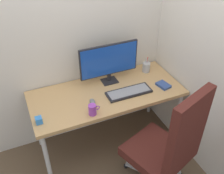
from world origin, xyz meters
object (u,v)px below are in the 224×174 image
monitor (109,61)px  pen_holder (146,67)px  notebook (163,85)px  coffee_mug (93,110)px  mouse (92,102)px  office_chair (169,146)px  desk_clamp_accessory (39,120)px  keyboard (129,92)px

monitor → pen_holder: 0.50m
pen_holder → notebook: (0.02, -0.33, -0.04)m
monitor → notebook: (0.49, -0.32, -0.24)m
coffee_mug → mouse: bearing=71.1°
mouse → office_chair: bearing=-50.0°
mouse → notebook: 0.78m
notebook → coffee_mug: (-0.83, -0.11, 0.04)m
office_chair → coffee_mug: size_ratio=11.35×
office_chair → desk_clamp_accessory: (-0.99, 0.59, 0.18)m
keyboard → office_chair: bearing=-84.3°
monitor → coffee_mug: bearing=-128.9°
mouse → notebook: size_ratio=0.62×
mouse → pen_holder: pen_holder is taller
pen_holder → coffee_mug: pen_holder is taller
office_chair → desk_clamp_accessory: 1.16m
keyboard → coffee_mug: bearing=-161.4°
pen_holder → notebook: pen_holder is taller
coffee_mug → pen_holder: bearing=28.6°
office_chair → monitor: (-0.16, 0.94, 0.40)m
monitor → notebook: 0.63m
office_chair → keyboard: 0.68m
office_chair → mouse: size_ratio=14.00×
office_chair → coffee_mug: office_chair is taller
pen_holder → desk_clamp_accessory: bearing=-164.2°
coffee_mug → monitor: bearing=51.1°
coffee_mug → notebook: bearing=7.7°
monitor → mouse: 0.47m
notebook → office_chair: bearing=-128.9°
mouse → pen_holder: size_ratio=0.51×
monitor → pen_holder: size_ratio=3.62×
monitor → pen_holder: bearing=1.5°
notebook → pen_holder: bearing=82.5°
monitor → coffee_mug: size_ratio=5.79×
mouse → desk_clamp_accessory: desk_clamp_accessory is taller
desk_clamp_accessory → coffee_mug: bearing=-9.4°
monitor → desk_clamp_accessory: (-0.82, -0.35, -0.22)m
mouse → notebook: bearing=2.4°
mouse → keyboard: bearing=5.5°
office_chair → mouse: office_chair is taller
notebook → desk_clamp_accessory: (-1.31, -0.03, 0.02)m
pen_holder → mouse: bearing=-158.7°
keyboard → pen_holder: 0.47m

